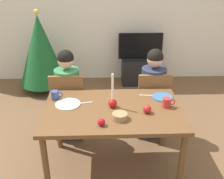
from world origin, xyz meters
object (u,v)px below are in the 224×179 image
object	(u,v)px
plate_right	(162,97)
plate_left	(68,104)
apple_by_left_plate	(101,122)
apple_near_candle	(147,109)
chair_right	(153,100)
chair_left	(69,102)
christmas_tree	(41,50)
bowl_walnuts	(120,116)
dining_table	(113,116)
tv_stand	(139,71)
tv	(140,46)
mug_right	(167,103)
person_right_child	(152,95)
mug_left	(55,95)
person_left_child	(69,97)
candle_centerpiece	(113,101)

from	to	relation	value
plate_right	plate_left	bearing A→B (deg)	-172.86
plate_right	apple_by_left_plate	distance (m)	0.85
apple_near_candle	chair_right	bearing A→B (deg)	74.75
chair_left	plate_left	distance (m)	0.56
christmas_tree	bowl_walnuts	xyz separation A→B (m)	(1.19, -2.26, 0.05)
dining_table	bowl_walnuts	size ratio (longest dim) A/B	9.62
chair_left	tv_stand	size ratio (longest dim) A/B	1.41
tv	dining_table	bearing A→B (deg)	-104.21
tv_stand	mug_right	world-z (taller)	mug_right
dining_table	person_right_child	bearing A→B (deg)	50.67
chair_left	christmas_tree	world-z (taller)	christmas_tree
christmas_tree	mug_left	size ratio (longest dim) A/B	10.97
plate_left	mug_right	world-z (taller)	mug_right
christmas_tree	mug_left	bearing A→B (deg)	-73.94
dining_table	apple_near_candle	xyz separation A→B (m)	(0.33, -0.09, 0.12)
person_left_child	plate_left	xyz separation A→B (m)	(0.06, -0.54, 0.19)
tv_stand	mug_left	distance (m)	2.45
chair_left	apple_by_left_plate	world-z (taller)	chair_left
person_left_child	person_right_child	bearing A→B (deg)	0.00
christmas_tree	person_right_child	bearing A→B (deg)	-40.62
person_left_child	plate_left	size ratio (longest dim) A/B	4.53
christmas_tree	apple_by_left_plate	distance (m)	2.57
tv_stand	apple_near_candle	distance (m)	2.47
chair_right	person_left_child	xyz separation A→B (m)	(-1.05, 0.03, 0.06)
chair_right	plate_right	xyz separation A→B (m)	(0.03, -0.38, 0.24)
tv	chair_left	bearing A→B (deg)	-123.22
person_right_child	apple_by_left_plate	distance (m)	1.16
chair_right	person_right_child	distance (m)	0.07
chair_right	person_left_child	distance (m)	1.05
tv	bowl_walnuts	distance (m)	2.55
dining_table	tv_stand	world-z (taller)	dining_table
christmas_tree	mug_right	world-z (taller)	christmas_tree
person_right_child	mug_right	bearing A→B (deg)	-87.41
person_left_child	tv	distance (m)	2.00
tv	mug_right	xyz separation A→B (m)	(-0.03, -2.28, 0.09)
plate_left	tv	bearing A→B (deg)	64.58
plate_right	mug_left	xyz separation A→B (m)	(-1.16, 0.00, 0.04)
christmas_tree	bowl_walnuts	bearing A→B (deg)	-62.13
tv_stand	chair_left	bearing A→B (deg)	-123.23
chair_left	apple_near_candle	world-z (taller)	chair_left
person_left_child	candle_centerpiece	bearing A→B (deg)	-48.82
person_left_child	tv	xyz separation A→B (m)	(1.11, 1.66, 0.14)
dining_table	chair_right	world-z (taller)	chair_right
candle_centerpiece	person_right_child	bearing A→B (deg)	49.29
bowl_walnuts	apple_by_left_plate	bearing A→B (deg)	-148.91
candle_centerpiece	mug_right	distance (m)	0.55
chair_right	tv	bearing A→B (deg)	88.03
dining_table	mug_left	bearing A→B (deg)	159.10
dining_table	tv_stand	xyz separation A→B (m)	(0.58, 2.30, -0.43)
chair_right	christmas_tree	distance (m)	2.22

